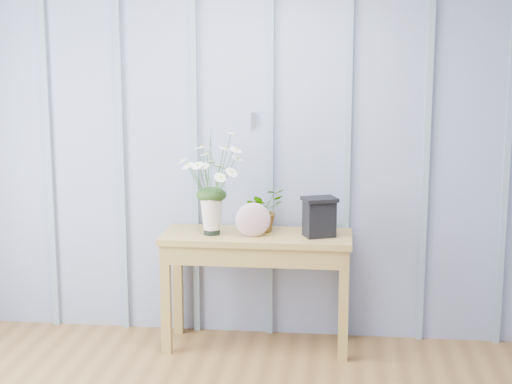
# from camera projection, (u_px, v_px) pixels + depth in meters

# --- Properties ---
(room_shell) EXTENTS (4.00, 4.50, 2.50)m
(room_shell) POSITION_uv_depth(u_px,v_px,m) (192.00, 33.00, 3.70)
(room_shell) COLOR #8790AF
(room_shell) RESTS_ON ground
(sideboard) EXTENTS (1.20, 0.45, 0.75)m
(sideboard) POSITION_uv_depth(u_px,v_px,m) (257.00, 251.00, 4.99)
(sideboard) COLOR olive
(sideboard) RESTS_ON ground
(daisy_vase) EXTENTS (0.47, 0.35, 0.66)m
(daisy_vase) POSITION_uv_depth(u_px,v_px,m) (211.00, 170.00, 4.88)
(daisy_vase) COLOR black
(daisy_vase) RESTS_ON sideboard
(spider_plant) EXTENTS (0.33, 0.33, 0.28)m
(spider_plant) POSITION_uv_depth(u_px,v_px,m) (263.00, 210.00, 5.01)
(spider_plant) COLOR #183812
(spider_plant) RESTS_ON sideboard
(felt_disc_vessel) EXTENTS (0.23, 0.11, 0.22)m
(felt_disc_vessel) POSITION_uv_depth(u_px,v_px,m) (253.00, 220.00, 4.87)
(felt_disc_vessel) COLOR #985372
(felt_disc_vessel) RESTS_ON sideboard
(carved_box) EXTENTS (0.25, 0.22, 0.25)m
(carved_box) POSITION_uv_depth(u_px,v_px,m) (319.00, 217.00, 4.88)
(carved_box) COLOR black
(carved_box) RESTS_ON sideboard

